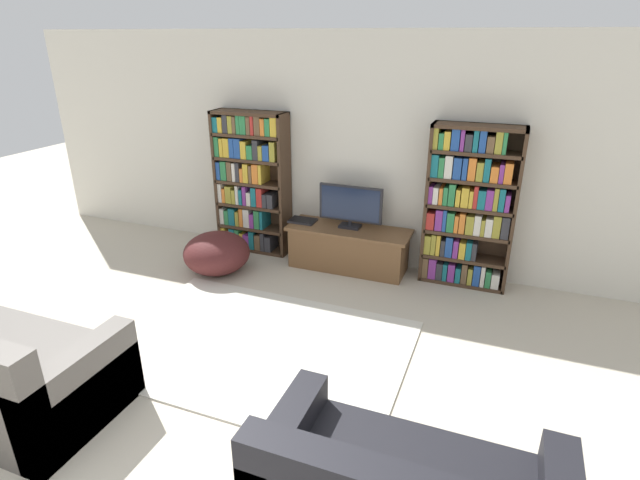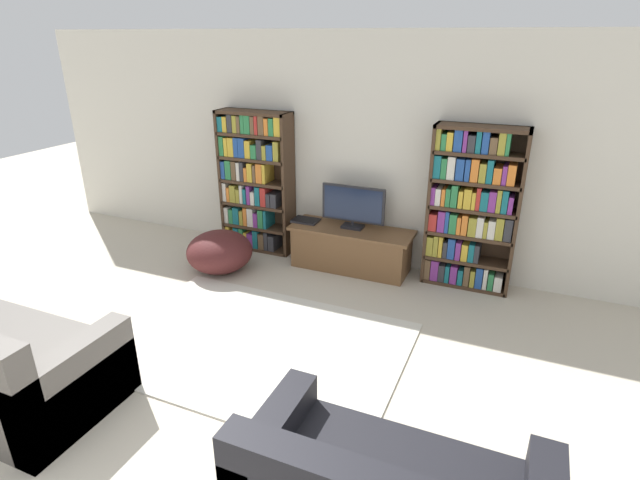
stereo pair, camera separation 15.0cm
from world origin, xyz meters
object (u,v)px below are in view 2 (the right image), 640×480
object	(u,v)px
bookshelf_left	(255,180)
tv_stand	(351,249)
laptop	(306,220)
bookshelf_right	(471,209)
beanbag_ottoman	(220,252)
television	(353,206)

from	to	relation	value
bookshelf_left	tv_stand	bearing A→B (deg)	-5.29
bookshelf_left	laptop	bearing A→B (deg)	-8.16
bookshelf_right	tv_stand	xyz separation A→B (m)	(-1.26, -0.12, -0.62)
tv_stand	beanbag_ottoman	bearing A→B (deg)	-154.74
bookshelf_right	bookshelf_left	bearing A→B (deg)	179.99
bookshelf_right	tv_stand	size ratio (longest dim) A/B	1.22
bookshelf_right	television	bearing A→B (deg)	-176.22
bookshelf_right	beanbag_ottoman	xyz separation A→B (m)	(-2.63, -0.77, -0.63)
bookshelf_right	beanbag_ottoman	bearing A→B (deg)	-163.72
television	bookshelf_left	bearing A→B (deg)	176.36
bookshelf_left	beanbag_ottoman	bearing A→B (deg)	-93.93
television	laptop	distance (m)	0.63
bookshelf_right	laptop	xyz separation A→B (m)	(-1.84, -0.10, -0.36)
laptop	beanbag_ottoman	bearing A→B (deg)	-139.86
television	beanbag_ottoman	xyz separation A→B (m)	(-1.37, -0.68, -0.52)
bookshelf_right	laptop	bearing A→B (deg)	-176.74
laptop	bookshelf_right	bearing A→B (deg)	3.26
bookshelf_left	laptop	world-z (taller)	bookshelf_left
beanbag_ottoman	tv_stand	bearing A→B (deg)	25.26
bookshelf_left	beanbag_ottoman	xyz separation A→B (m)	(-0.05, -0.77, -0.65)
tv_stand	laptop	bearing A→B (deg)	178.36
bookshelf_left	television	xyz separation A→B (m)	(1.32, -0.08, -0.13)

